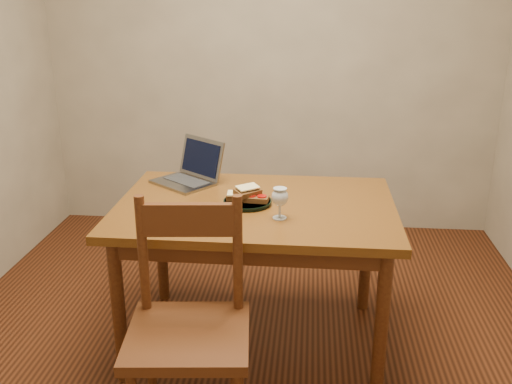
# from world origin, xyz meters

# --- Properties ---
(floor) EXTENTS (3.20, 3.20, 0.02)m
(floor) POSITION_xyz_m (0.00, 0.00, -0.01)
(floor) COLOR black
(floor) RESTS_ON ground
(back_wall) EXTENTS (3.20, 0.02, 2.60)m
(back_wall) POSITION_xyz_m (0.00, 1.61, 1.30)
(back_wall) COLOR gray
(back_wall) RESTS_ON floor
(front_wall) EXTENTS (3.20, 0.02, 2.60)m
(front_wall) POSITION_xyz_m (0.00, -1.61, 1.30)
(front_wall) COLOR gray
(front_wall) RESTS_ON floor
(table) EXTENTS (1.30, 0.90, 0.74)m
(table) POSITION_xyz_m (0.04, 0.04, 0.65)
(table) COLOR #562C0E
(table) RESTS_ON floor
(chair) EXTENTS (0.49, 0.48, 0.49)m
(chair) POSITION_xyz_m (-0.14, -0.64, 0.53)
(chair) COLOR #3E1A0D
(chair) RESTS_ON floor
(plate) EXTENTS (0.23, 0.23, 0.02)m
(plate) POSITION_xyz_m (0.01, 0.03, 0.75)
(plate) COLOR black
(plate) RESTS_ON table
(sandwich_cheese) EXTENTS (0.12, 0.07, 0.04)m
(sandwich_cheese) POSITION_xyz_m (-0.03, 0.04, 0.78)
(sandwich_cheese) COLOR #381E0C
(sandwich_cheese) RESTS_ON plate
(sandwich_tomato) EXTENTS (0.12, 0.08, 0.03)m
(sandwich_tomato) POSITION_xyz_m (0.05, 0.01, 0.78)
(sandwich_tomato) COLOR #381E0C
(sandwich_tomato) RESTS_ON plate
(sandwich_top) EXTENTS (0.14, 0.13, 0.04)m
(sandwich_top) POSITION_xyz_m (0.01, 0.03, 0.80)
(sandwich_top) COLOR #381E0C
(sandwich_top) RESTS_ON plate
(milk_glass) EXTENTS (0.07, 0.07, 0.14)m
(milk_glass) POSITION_xyz_m (0.17, -0.14, 0.81)
(milk_glass) COLOR white
(milk_glass) RESTS_ON table
(laptop) EXTENTS (0.40, 0.40, 0.22)m
(laptop) POSITION_xyz_m (-0.32, 0.34, 0.80)
(laptop) COLOR slate
(laptop) RESTS_ON table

